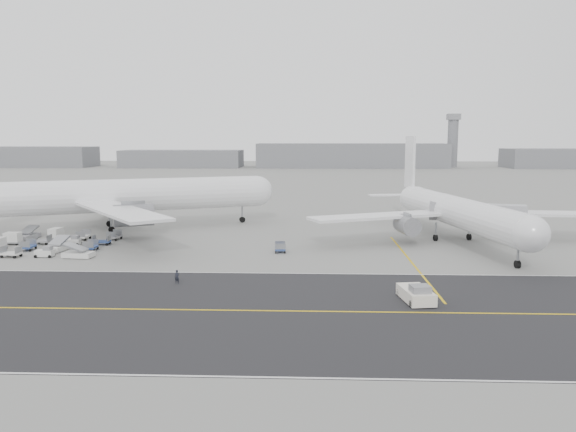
{
  "coord_description": "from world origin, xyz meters",
  "views": [
    {
      "loc": [
        15.69,
        -72.41,
        17.26
      ],
      "look_at": [
        12.42,
        12.0,
        5.47
      ],
      "focal_mm": 35.0,
      "sensor_mm": 36.0,
      "label": 1
    }
  ],
  "objects_px": {
    "airliner_b": "(454,211)",
    "pushback_tug": "(416,294)",
    "airliner_a": "(111,196)",
    "jet_bridge": "(479,214)",
    "control_tower": "(453,140)",
    "ground_crew_a": "(177,277)"
  },
  "relations": [
    {
      "from": "airliner_b",
      "to": "pushback_tug",
      "type": "relative_size",
      "value": 6.86
    },
    {
      "from": "airliner_a",
      "to": "pushback_tug",
      "type": "xyz_separation_m",
      "value": [
        48.7,
        -45.58,
        -5.52
      ]
    },
    {
      "from": "airliner_a",
      "to": "jet_bridge",
      "type": "relative_size",
      "value": 3.63
    },
    {
      "from": "control_tower",
      "to": "airliner_b",
      "type": "distance_m",
      "value": 250.58
    },
    {
      "from": "control_tower",
      "to": "jet_bridge",
      "type": "relative_size",
      "value": 1.86
    },
    {
      "from": "control_tower",
      "to": "ground_crew_a",
      "type": "height_order",
      "value": "control_tower"
    },
    {
      "from": "airliner_a",
      "to": "pushback_tug",
      "type": "relative_size",
      "value": 8.23
    },
    {
      "from": "control_tower",
      "to": "airliner_b",
      "type": "bearing_deg",
      "value": -103.88
    },
    {
      "from": "pushback_tug",
      "to": "ground_crew_a",
      "type": "relative_size",
      "value": 4.36
    },
    {
      "from": "control_tower",
      "to": "jet_bridge",
      "type": "height_order",
      "value": "control_tower"
    },
    {
      "from": "control_tower",
      "to": "pushback_tug",
      "type": "xyz_separation_m",
      "value": [
        -72.94,
        -279.25,
        -15.4
      ]
    },
    {
      "from": "airliner_b",
      "to": "jet_bridge",
      "type": "xyz_separation_m",
      "value": [
        4.7,
        1.77,
        -0.71
      ]
    },
    {
      "from": "pushback_tug",
      "to": "control_tower",
      "type": "bearing_deg",
      "value": 66.69
    },
    {
      "from": "airliner_b",
      "to": "ground_crew_a",
      "type": "distance_m",
      "value": 50.11
    },
    {
      "from": "airliner_a",
      "to": "jet_bridge",
      "type": "xyz_separation_m",
      "value": [
        66.31,
        -7.58,
        -2.0
      ]
    },
    {
      "from": "ground_crew_a",
      "to": "control_tower",
      "type": "bearing_deg",
      "value": 80.91
    },
    {
      "from": "pushback_tug",
      "to": "ground_crew_a",
      "type": "height_order",
      "value": "pushback_tug"
    },
    {
      "from": "airliner_a",
      "to": "control_tower",
      "type": "bearing_deg",
      "value": -50.31
    },
    {
      "from": "airliner_b",
      "to": "pushback_tug",
      "type": "distance_m",
      "value": 38.69
    },
    {
      "from": "airliner_b",
      "to": "jet_bridge",
      "type": "bearing_deg",
      "value": 10.83
    },
    {
      "from": "pushback_tug",
      "to": "jet_bridge",
      "type": "distance_m",
      "value": 42.03
    },
    {
      "from": "airliner_a",
      "to": "airliner_b",
      "type": "relative_size",
      "value": 1.2
    }
  ]
}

